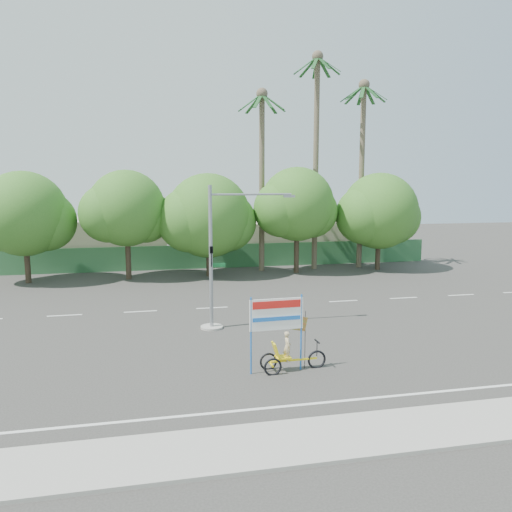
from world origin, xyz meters
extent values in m
plane|color=#33302D|center=(0.00, 0.00, 0.00)|extent=(120.00, 120.00, 0.00)
cube|color=gray|center=(0.00, -7.50, 0.06)|extent=(50.00, 2.40, 0.12)
cube|color=#336B3D|center=(0.00, 21.50, 1.00)|extent=(38.00, 0.08, 2.00)
cube|color=beige|center=(-10.00, 26.00, 2.00)|extent=(12.00, 8.00, 4.00)
cube|color=beige|center=(8.00, 26.00, 1.80)|extent=(14.00, 8.00, 3.60)
cylinder|color=#473828|center=(-14.00, 18.00, 1.76)|extent=(0.40, 0.40, 3.52)
sphere|color=#2C601C|center=(-14.00, 18.00, 4.96)|extent=(6.00, 6.00, 6.00)
sphere|color=#2C601C|center=(-12.65, 18.30, 4.40)|extent=(4.32, 4.32, 4.32)
sphere|color=#2C601C|center=(-15.35, 17.75, 4.64)|extent=(4.56, 4.56, 4.56)
cylinder|color=#473828|center=(-7.00, 18.00, 1.87)|extent=(0.40, 0.40, 3.74)
sphere|color=#2C601C|center=(-7.00, 18.00, 5.27)|extent=(5.60, 5.60, 5.60)
sphere|color=#2C601C|center=(-5.74, 18.30, 4.68)|extent=(4.03, 4.03, 4.03)
sphere|color=#2C601C|center=(-8.26, 17.75, 4.93)|extent=(4.26, 4.26, 4.26)
cylinder|color=#473828|center=(-1.00, 18.00, 1.65)|extent=(0.40, 0.40, 3.30)
sphere|color=#2C601C|center=(-1.00, 18.00, 4.65)|extent=(6.40, 6.40, 6.40)
sphere|color=#2C601C|center=(0.44, 18.30, 4.12)|extent=(4.61, 4.61, 4.61)
sphere|color=#2C601C|center=(-2.44, 17.75, 4.35)|extent=(4.86, 4.86, 4.86)
cylinder|color=#473828|center=(6.00, 18.00, 1.94)|extent=(0.40, 0.40, 3.87)
sphere|color=#2C601C|center=(6.00, 18.00, 5.46)|extent=(5.80, 5.80, 5.80)
sphere|color=#2C601C|center=(7.30, 18.30, 4.84)|extent=(4.18, 4.18, 4.18)
sphere|color=#2C601C|center=(4.70, 17.75, 5.10)|extent=(4.41, 4.41, 4.41)
cylinder|color=#473828|center=(13.00, 18.00, 1.72)|extent=(0.40, 0.40, 3.43)
sphere|color=#2C601C|center=(13.00, 18.00, 4.84)|extent=(6.20, 6.20, 6.20)
sphere|color=#2C601C|center=(14.39, 18.30, 4.29)|extent=(4.46, 4.46, 4.46)
sphere|color=#2C601C|center=(11.61, 17.75, 4.52)|extent=(4.71, 4.71, 4.71)
cylinder|color=#70604C|center=(8.00, 19.50, 8.50)|extent=(0.44, 0.44, 17.00)
sphere|color=#70604C|center=(8.00, 19.50, 17.00)|extent=(0.90, 0.90, 0.90)
cube|color=#1C4C21|center=(8.94, 19.50, 16.34)|extent=(1.91, 0.28, 1.36)
cube|color=#1C4C21|center=(8.72, 20.11, 16.34)|extent=(1.65, 1.44, 1.36)
cube|color=#1C4C21|center=(8.16, 20.43, 16.34)|extent=(0.61, 1.93, 1.36)
cube|color=#1C4C21|center=(7.53, 20.32, 16.34)|extent=(1.20, 1.80, 1.36)
cube|color=#1C4C21|center=(7.11, 19.82, 16.34)|extent=(1.89, 0.92, 1.36)
cube|color=#1C4C21|center=(7.11, 19.18, 16.34)|extent=(1.89, 0.92, 1.36)
cube|color=#1C4C21|center=(7.53, 18.68, 16.34)|extent=(1.20, 1.80, 1.36)
cube|color=#1C4C21|center=(8.16, 18.57, 16.34)|extent=(0.61, 1.93, 1.36)
cube|color=#1C4C21|center=(8.72, 18.89, 16.34)|extent=(1.65, 1.44, 1.36)
cylinder|color=#70604C|center=(12.00, 19.50, 7.50)|extent=(0.44, 0.44, 15.00)
sphere|color=#70604C|center=(12.00, 19.50, 15.00)|extent=(0.90, 0.90, 0.90)
cube|color=#1C4C21|center=(12.94, 19.50, 14.34)|extent=(1.91, 0.28, 1.36)
cube|color=#1C4C21|center=(12.72, 20.11, 14.34)|extent=(1.65, 1.44, 1.36)
cube|color=#1C4C21|center=(12.16, 20.43, 14.34)|extent=(0.61, 1.93, 1.36)
cube|color=#1C4C21|center=(11.53, 20.32, 14.34)|extent=(1.20, 1.80, 1.36)
cube|color=#1C4C21|center=(11.11, 19.82, 14.34)|extent=(1.89, 0.92, 1.36)
cube|color=#1C4C21|center=(11.11, 19.18, 14.34)|extent=(1.89, 0.92, 1.36)
cube|color=#1C4C21|center=(11.53, 18.68, 14.34)|extent=(1.20, 1.80, 1.36)
cube|color=#1C4C21|center=(12.16, 18.57, 14.34)|extent=(0.61, 1.93, 1.36)
cube|color=#1C4C21|center=(12.72, 18.89, 14.34)|extent=(1.65, 1.44, 1.36)
cylinder|color=#70604C|center=(3.50, 19.50, 7.00)|extent=(0.44, 0.44, 14.00)
sphere|color=#70604C|center=(3.50, 19.50, 14.00)|extent=(0.90, 0.90, 0.90)
cube|color=#1C4C21|center=(4.44, 19.50, 13.34)|extent=(1.91, 0.28, 1.36)
cube|color=#1C4C21|center=(4.22, 20.11, 13.34)|extent=(1.65, 1.44, 1.36)
cube|color=#1C4C21|center=(3.66, 20.43, 13.34)|extent=(0.61, 1.93, 1.36)
cube|color=#1C4C21|center=(3.03, 20.32, 13.34)|extent=(1.20, 1.80, 1.36)
cube|color=#1C4C21|center=(2.61, 19.82, 13.34)|extent=(1.89, 0.92, 1.36)
cube|color=#1C4C21|center=(2.61, 19.18, 13.34)|extent=(1.89, 0.92, 1.36)
cube|color=#1C4C21|center=(3.03, 18.68, 13.34)|extent=(1.20, 1.80, 1.36)
cube|color=#1C4C21|center=(3.66, 18.57, 13.34)|extent=(0.61, 1.93, 1.36)
cube|color=#1C4C21|center=(4.22, 18.89, 13.34)|extent=(1.65, 1.44, 1.36)
cylinder|color=gray|center=(-2.50, 4.00, 0.05)|extent=(1.10, 1.10, 0.10)
cylinder|color=gray|center=(-2.50, 4.00, 3.50)|extent=(0.18, 0.18, 7.00)
cylinder|color=gray|center=(-0.50, 4.00, 6.55)|extent=(4.00, 0.10, 0.10)
cube|color=gray|center=(1.40, 4.00, 6.45)|extent=(0.55, 0.20, 0.12)
imported|color=black|center=(-2.50, 3.78, 3.60)|extent=(0.16, 0.20, 1.00)
cube|color=#14662D|center=(-2.15, 4.00, 3.15)|extent=(0.70, 0.04, 0.18)
torus|color=black|center=(0.83, -2.17, 0.33)|extent=(0.74, 0.11, 0.74)
torus|color=black|center=(-1.04, -1.93, 0.31)|extent=(0.69, 0.11, 0.69)
torus|color=black|center=(-1.01, -2.54, 0.31)|extent=(0.69, 0.11, 0.69)
cube|color=yellow|center=(-0.10, -2.20, 0.39)|extent=(1.86, 0.14, 0.07)
cube|color=yellow|center=(-1.02, -2.24, 0.33)|extent=(0.09, 0.66, 0.05)
cube|color=yellow|center=(-0.53, -2.22, 0.55)|extent=(0.56, 0.48, 0.07)
cube|color=yellow|center=(-0.83, -2.23, 0.85)|extent=(0.26, 0.47, 0.59)
cylinder|color=black|center=(0.83, -2.17, 0.76)|extent=(0.03, 0.03, 0.60)
cube|color=black|center=(0.83, -2.17, 1.06)|extent=(0.06, 0.49, 0.04)
imported|color=#CCB284|center=(-0.37, -2.21, 0.96)|extent=(0.30, 0.44, 1.18)
cylinder|color=blue|center=(-1.79, -2.27, 1.47)|extent=(0.06, 0.06, 2.94)
cylinder|color=blue|center=(0.18, -2.19, 1.47)|extent=(0.06, 0.06, 2.94)
cube|color=white|center=(-0.81, -2.23, 2.24)|extent=(2.07, 0.13, 1.20)
cube|color=red|center=(-0.80, -2.27, 2.62)|extent=(1.85, 0.09, 0.28)
cube|color=blue|center=(-0.80, -2.27, 2.07)|extent=(1.85, 0.09, 0.15)
cylinder|color=black|center=(0.34, -2.19, 1.15)|extent=(0.02, 0.02, 2.29)
cube|color=red|center=(-0.04, -2.20, 1.85)|extent=(0.97, 0.06, 0.71)
camera|label=1|loc=(-5.31, -19.76, 7.08)|focal=35.00mm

